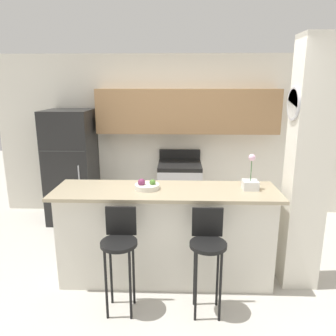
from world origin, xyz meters
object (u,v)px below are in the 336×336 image
(bar_stool_right, at_px, (208,246))
(stove_range, at_px, (180,191))
(bar_stool_left, at_px, (120,245))
(trash_bin, at_px, (106,214))
(refrigerator, at_px, (72,166))
(fruit_bowl, at_px, (147,186))
(orchid_vase, at_px, (250,181))

(bar_stool_right, bearing_deg, stove_range, 96.57)
(bar_stool_left, bearing_deg, stove_range, 75.85)
(bar_stool_left, height_order, trash_bin, bar_stool_left)
(refrigerator, xyz_separation_m, fruit_bowl, (1.32, -1.60, 0.20))
(refrigerator, xyz_separation_m, bar_stool_right, (1.92, -2.14, -0.20))
(stove_range, bearing_deg, bar_stool_left, -104.15)
(bar_stool_right, bearing_deg, bar_stool_left, 180.00)
(fruit_bowl, xyz_separation_m, trash_bin, (-0.76, 1.34, -0.87))
(bar_stool_left, bearing_deg, refrigerator, 117.57)
(bar_stool_left, xyz_separation_m, trash_bin, (-0.55, 1.88, -0.48))
(refrigerator, distance_m, trash_bin, 0.91)
(refrigerator, height_order, fruit_bowl, refrigerator)
(orchid_vase, xyz_separation_m, fruit_bowl, (-1.08, -0.03, -0.05))
(refrigerator, relative_size, stove_range, 1.61)
(bar_stool_right, bearing_deg, trash_bin, 125.83)
(refrigerator, distance_m, bar_stool_right, 2.88)
(bar_stool_right, xyz_separation_m, fruit_bowl, (-0.60, 0.54, 0.40))
(refrigerator, bearing_deg, bar_stool_right, -48.09)
(refrigerator, bearing_deg, stove_range, 1.64)
(refrigerator, height_order, stove_range, refrigerator)
(fruit_bowl, distance_m, trash_bin, 1.77)
(fruit_bowl, bearing_deg, refrigerator, 129.58)
(stove_range, distance_m, trash_bin, 1.18)
(stove_range, xyz_separation_m, bar_stool_right, (0.25, -2.19, 0.20))
(refrigerator, height_order, trash_bin, refrigerator)
(stove_range, height_order, bar_stool_right, stove_range)
(bar_stool_left, relative_size, orchid_vase, 2.67)
(bar_stool_right, relative_size, trash_bin, 2.63)
(bar_stool_right, bearing_deg, orchid_vase, 50.07)
(refrigerator, bearing_deg, bar_stool_left, -62.43)
(bar_stool_left, relative_size, trash_bin, 2.63)
(stove_range, height_order, trash_bin, stove_range)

